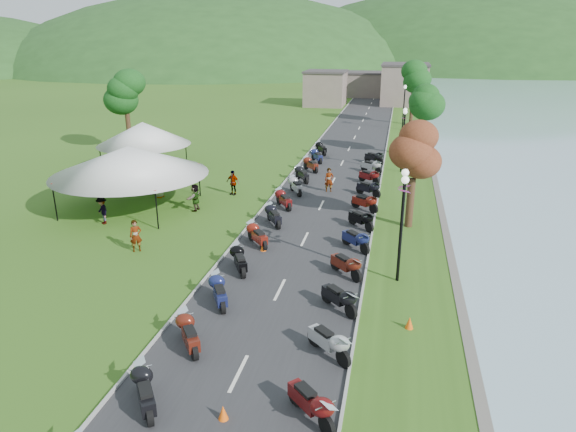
# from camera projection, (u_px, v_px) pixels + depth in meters

# --- Properties ---
(road) EXTENTS (7.00, 120.00, 0.02)m
(road) POSITION_uv_depth(u_px,v_px,m) (342.00, 163.00, 44.51)
(road) COLOR #2E2E30
(road) RESTS_ON ground
(hills_backdrop) EXTENTS (360.00, 120.00, 76.00)m
(hills_backdrop) POSITION_uv_depth(u_px,v_px,m) (391.00, 64.00, 191.93)
(hills_backdrop) COLOR #285621
(hills_backdrop) RESTS_ON ground
(far_building) EXTENTS (18.00, 16.00, 5.00)m
(far_building) POSITION_uv_depth(u_px,v_px,m) (361.00, 86.00, 85.53)
(far_building) COLOR #7A695F
(far_building) RESTS_ON ground
(moto_row_left) EXTENTS (2.60, 47.13, 1.10)m
(moto_row_left) POSITION_uv_depth(u_px,v_px,m) (258.00, 236.00, 26.92)
(moto_row_left) COLOR #331411
(moto_row_left) RESTS_ON ground
(moto_row_right) EXTENTS (2.60, 37.54, 1.10)m
(moto_row_right) POSITION_uv_depth(u_px,v_px,m) (357.00, 229.00, 27.94)
(moto_row_right) COLOR #331411
(moto_row_right) RESTS_ON ground
(vendor_tent_main) EXTENTS (6.53, 6.53, 4.00)m
(vendor_tent_main) POSITION_uv_depth(u_px,v_px,m) (131.00, 177.00, 32.44)
(vendor_tent_main) COLOR silver
(vendor_tent_main) RESTS_ON ground
(vendor_tent_side) EXTENTS (4.94, 4.94, 4.00)m
(vendor_tent_side) POSITION_uv_depth(u_px,v_px,m) (145.00, 147.00, 41.24)
(vendor_tent_side) COLOR silver
(vendor_tent_side) RESTS_ON ground
(tree_lakeside) EXTENTS (2.35, 2.35, 6.53)m
(tree_lakeside) POSITION_uv_depth(u_px,v_px,m) (413.00, 172.00, 28.72)
(tree_lakeside) COLOR #19561A
(tree_lakeside) RESTS_ON ground
(pedestrian_a) EXTENTS (0.76, 0.71, 1.68)m
(pedestrian_a) POSITION_uv_depth(u_px,v_px,m) (137.00, 251.00, 26.43)
(pedestrian_a) COLOR slate
(pedestrian_a) RESTS_ON ground
(pedestrian_b) EXTENTS (0.91, 0.57, 1.77)m
(pedestrian_b) POSITION_uv_depth(u_px,v_px,m) (153.00, 194.00, 35.87)
(pedestrian_b) COLOR slate
(pedestrian_b) RESTS_ON ground
(pedestrian_c) EXTENTS (1.10, 1.02, 1.65)m
(pedestrian_c) POSITION_uv_depth(u_px,v_px,m) (104.00, 224.00, 30.25)
(pedestrian_c) COLOR slate
(pedestrian_c) RESTS_ON ground
(traffic_cone_near) EXTENTS (0.31, 0.31, 0.48)m
(traffic_cone_near) POSITION_uv_depth(u_px,v_px,m) (223.00, 413.00, 14.78)
(traffic_cone_near) COLOR #F2590C
(traffic_cone_near) RESTS_ON ground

